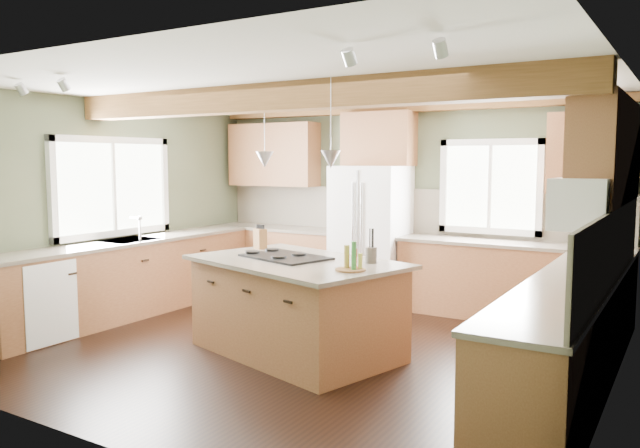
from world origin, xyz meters
The scene contains 37 objects.
floor centered at (0.00, 0.00, 0.00)m, with size 5.60×5.60×0.00m, color black.
ceiling centered at (0.00, 0.00, 2.60)m, with size 5.60×5.60×0.00m, color silver.
wall_back centered at (0.00, 2.50, 1.30)m, with size 5.60×5.60×0.00m, color #454F38.
wall_left centered at (-2.80, 0.00, 1.30)m, with size 5.00×5.00×0.00m, color #454F38.
wall_right centered at (2.80, 0.00, 1.30)m, with size 5.00×5.00×0.00m, color #454F38.
ceiling_beam centered at (0.00, -0.18, 2.47)m, with size 5.55×0.26×0.26m, color #543618.
soffit_trim centered at (0.00, 2.40, 2.54)m, with size 5.55×0.20×0.10m, color #543618.
backsplash_back centered at (0.00, 2.48, 1.21)m, with size 5.58×0.03×0.58m, color brown.
backsplash_right centered at (2.78, 0.05, 1.21)m, with size 0.03×3.70×0.58m, color brown.
base_cab_back_left centered at (-1.79, 2.20, 0.44)m, with size 2.02×0.60×0.88m, color brown.
counter_back_left centered at (-1.79, 2.20, 0.90)m, with size 2.06×0.64×0.04m, color #494035.
base_cab_back_right centered at (1.49, 2.20, 0.44)m, with size 2.62×0.60×0.88m, color brown.
counter_back_right centered at (1.49, 2.20, 0.90)m, with size 2.66×0.64×0.04m, color #494035.
base_cab_left centered at (-2.50, 0.05, 0.44)m, with size 0.60×3.70×0.88m, color brown.
counter_left centered at (-2.50, 0.05, 0.90)m, with size 0.64×3.74×0.04m, color #494035.
base_cab_right centered at (2.50, 0.05, 0.44)m, with size 0.60×3.70×0.88m, color brown.
counter_right centered at (2.50, 0.05, 0.90)m, with size 0.64×3.74×0.04m, color #494035.
upper_cab_back_left centered at (-1.99, 2.33, 1.95)m, with size 1.40×0.35×0.90m, color brown.
upper_cab_over_fridge centered at (-0.30, 2.33, 2.15)m, with size 0.96×0.35×0.70m, color brown.
upper_cab_right centered at (2.62, 0.90, 1.95)m, with size 0.35×2.20×0.90m, color brown.
upper_cab_back_corner centered at (2.30, 2.33, 1.95)m, with size 0.90×0.35×0.90m, color brown.
window_left centered at (-2.78, 0.05, 1.55)m, with size 0.04×1.60×1.05m, color white.
window_back centered at (1.15, 2.48, 1.55)m, with size 1.10×0.04×1.00m, color white.
sink centered at (-2.50, 0.05, 0.91)m, with size 0.50×0.65×0.03m, color #262628.
faucet centered at (-2.32, 0.05, 1.05)m, with size 0.02×0.02×0.28m, color #B2B2B7.
dishwasher centered at (-2.49, -1.25, 0.43)m, with size 0.60×0.60×0.84m, color white.
oven centered at (2.49, -1.25, 0.43)m, with size 0.60×0.72×0.84m, color white.
microwave centered at (2.58, -0.05, 1.55)m, with size 0.40×0.70×0.38m, color white.
pendant_left centered at (-0.41, -0.05, 1.88)m, with size 0.18×0.18×0.16m, color #B2B2B7.
pendant_right centered at (0.51, -0.31, 1.88)m, with size 0.18×0.18×0.16m, color #B2B2B7.
refrigerator centered at (-0.30, 2.12, 0.90)m, with size 0.90×0.74×1.80m, color white.
island centered at (0.05, -0.18, 0.44)m, with size 1.91×1.17×0.88m, color brown.
island_top centered at (0.05, -0.18, 0.90)m, with size 2.03×1.29×0.04m, color #494035.
cooktop centered at (-0.10, -0.13, 0.93)m, with size 0.83×0.55×0.02m, color black.
knife_block centered at (-0.69, 0.25, 1.03)m, with size 0.13×0.10×0.22m, color brown.
utensil_crock centered at (0.75, 0.03, 0.99)m, with size 0.11×0.11×0.15m, color #39322E.
bottle_tray centered at (0.78, -0.42, 1.04)m, with size 0.27×0.27×0.25m, color brown, non-canonical shape.
Camera 1 is at (3.32, -5.12, 1.87)m, focal length 35.00 mm.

